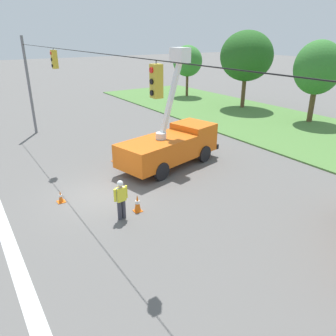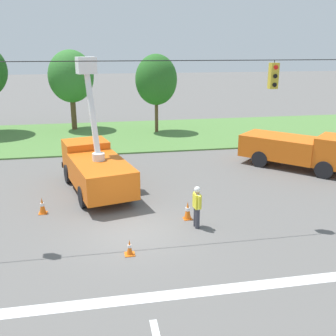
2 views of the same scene
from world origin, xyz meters
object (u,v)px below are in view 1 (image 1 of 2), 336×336
Objects in this scene: utility_truck_bucket_lift at (171,144)px; traffic_cone_mid_left at (61,197)px; traffic_cone_foreground_left at (137,203)px; tree_west at (246,56)px; traffic_cone_foreground_right at (115,156)px; tree_far_west at (188,61)px; road_worker at (121,197)px; tree_centre at (318,68)px.

traffic_cone_mid_left is at bearing -81.00° from utility_truck_bucket_lift.
traffic_cone_foreground_left is at bearing -48.59° from utility_truck_bucket_lift.
traffic_cone_foreground_left is (13.20, -19.68, -4.83)m from tree_west.
tree_west is at bearing 111.37° from traffic_cone_foreground_right.
tree_far_west is 10.40× the size of traffic_cone_mid_left.
traffic_cone_foreground_left is 1.07× the size of traffic_cone_foreground_right.
traffic_cone_mid_left is (3.46, -4.33, -0.09)m from traffic_cone_foreground_right.
road_worker is at bearing 30.99° from traffic_cone_mid_left.
tree_west is (8.74, 0.86, 0.97)m from tree_far_west.
traffic_cone_foreground_left is at bearing -56.15° from tree_west.
tree_far_west is 8.15× the size of traffic_cone_foreground_right.
tree_west is 1.11× the size of tree_centre.
tree_west is 7.69m from tree_centre.
road_worker is at bearing -41.67° from tree_far_west.
tree_centre is 16.36m from utility_truck_bucket_lift.
tree_centre reaches higher than road_worker.
tree_centre is at bearing 4.94° from tree_far_west.
tree_far_west is 7.62× the size of traffic_cone_foreground_left.
utility_truck_bucket_lift is at bearing 127.62° from road_worker.
tree_west is at bearing 5.59° from tree_far_west.
tree_far_west is at bearing -175.06° from tree_centre.
utility_truck_bucket_lift is 8.71× the size of traffic_cone_foreground_left.
tree_centre is 22.16m from road_worker.
road_worker is 3.02× the size of traffic_cone_mid_left.
traffic_cone_mid_left is at bearing -51.35° from traffic_cone_foreground_right.
road_worker is (13.38, -20.54, -4.22)m from tree_west.
traffic_cone_foreground_right is at bearing -68.63° from tree_west.
road_worker is (3.99, -5.17, -0.34)m from utility_truck_bucket_lift.
tree_centre is 23.42m from traffic_cone_mid_left.
traffic_cone_foreground_left is (5.55, -20.25, -4.26)m from tree_centre.
tree_centre is at bearing 96.23° from utility_truck_bucket_lift.
road_worker is (5.73, -21.10, -3.65)m from tree_centre.
tree_far_west is 16.45m from tree_centre.
road_worker is 1.06m from traffic_cone_foreground_left.
tree_centre is at bearing 97.07° from traffic_cone_mid_left.
tree_west is at bearing 121.44° from utility_truck_bucket_lift.
tree_west is 10.29× the size of traffic_cone_foreground_right.
utility_truck_bucket_lift is 6.54m from road_worker.
tree_far_west is 23.40m from utility_truck_bucket_lift.
tree_west is at bearing 123.08° from road_worker.
traffic_cone_foreground_left is (21.94, -18.83, -3.86)m from tree_far_west.
tree_centre is 0.99× the size of utility_truck_bucket_lift.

